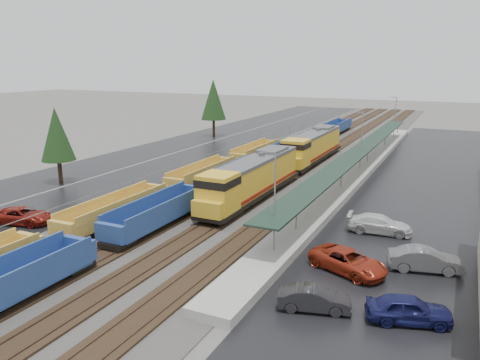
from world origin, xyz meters
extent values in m
cube|color=#302D2B|center=(0.00, 60.00, 0.04)|extent=(20.00, 160.00, 0.08)
cube|color=black|center=(-6.00, 60.00, 0.15)|extent=(2.60, 160.00, 0.15)
cube|color=#473326|center=(-6.72, 60.00, 0.27)|extent=(0.08, 160.00, 0.07)
cube|color=#473326|center=(-5.28, 60.00, 0.27)|extent=(0.08, 160.00, 0.07)
cube|color=black|center=(-2.00, 60.00, 0.15)|extent=(2.60, 160.00, 0.15)
cube|color=#473326|center=(-2.72, 60.00, 0.27)|extent=(0.08, 160.00, 0.07)
cube|color=#473326|center=(-1.28, 60.00, 0.27)|extent=(0.08, 160.00, 0.07)
cube|color=black|center=(2.00, 60.00, 0.15)|extent=(2.60, 160.00, 0.15)
cube|color=#473326|center=(1.28, 60.00, 0.27)|extent=(0.08, 160.00, 0.07)
cube|color=#473326|center=(2.72, 60.00, 0.27)|extent=(0.08, 160.00, 0.07)
cube|color=black|center=(6.00, 60.00, 0.15)|extent=(2.60, 160.00, 0.15)
cube|color=#473326|center=(5.28, 60.00, 0.27)|extent=(0.08, 160.00, 0.07)
cube|color=#473326|center=(6.72, 60.00, 0.27)|extent=(0.08, 160.00, 0.07)
cube|color=black|center=(-15.00, 60.00, 0.01)|extent=(10.00, 160.00, 0.02)
cube|color=black|center=(-25.00, 60.00, 0.01)|extent=(9.00, 160.00, 0.02)
cube|color=black|center=(19.00, 50.00, 0.01)|extent=(16.00, 100.00, 0.02)
cube|color=#9E9B93|center=(9.50, 50.00, 0.35)|extent=(3.00, 80.00, 0.70)
cylinder|color=gray|center=(9.50, 25.00, 1.90)|extent=(0.16, 0.16, 2.40)
cylinder|color=gray|center=(9.50, 40.00, 1.90)|extent=(0.16, 0.16, 2.40)
cylinder|color=gray|center=(9.50, 55.00, 1.90)|extent=(0.16, 0.16, 2.40)
cylinder|color=gray|center=(9.50, 70.00, 1.90)|extent=(0.16, 0.16, 2.40)
cylinder|color=gray|center=(9.50, 85.00, 1.90)|extent=(0.16, 0.16, 2.40)
cube|color=black|center=(9.50, 50.00, 3.20)|extent=(2.60, 65.00, 0.15)
cylinder|color=gray|center=(9.50, 20.00, 4.00)|extent=(0.12, 0.12, 8.00)
cube|color=gray|center=(9.00, 20.00, 7.90)|extent=(1.00, 0.15, 0.12)
cylinder|color=gray|center=(9.50, 50.00, 4.00)|extent=(0.12, 0.12, 8.00)
cube|color=gray|center=(9.00, 50.00, 7.90)|extent=(1.00, 0.15, 0.12)
cylinder|color=gray|center=(9.50, 80.00, 4.00)|extent=(0.12, 0.12, 8.00)
cube|color=gray|center=(9.00, 80.00, 7.90)|extent=(1.00, 0.15, 0.12)
cylinder|color=gray|center=(-9.50, 20.00, 1.00)|extent=(0.08, 0.08, 2.00)
cylinder|color=gray|center=(-9.50, 28.00, 1.00)|extent=(0.08, 0.08, 2.00)
cylinder|color=gray|center=(-9.50, 36.00, 1.00)|extent=(0.08, 0.08, 2.00)
cylinder|color=gray|center=(-9.50, 44.00, 1.00)|extent=(0.08, 0.08, 2.00)
cylinder|color=gray|center=(-9.50, 52.00, 1.00)|extent=(0.08, 0.08, 2.00)
cylinder|color=gray|center=(-9.50, 60.00, 1.00)|extent=(0.08, 0.08, 2.00)
cylinder|color=gray|center=(-9.50, 68.00, 1.00)|extent=(0.08, 0.08, 2.00)
cylinder|color=gray|center=(-9.50, 76.00, 1.00)|extent=(0.08, 0.08, 2.00)
cylinder|color=gray|center=(-9.50, 84.00, 1.00)|extent=(0.08, 0.08, 2.00)
cylinder|color=gray|center=(-9.50, 92.00, 1.00)|extent=(0.08, 0.08, 2.00)
cylinder|color=gray|center=(-9.50, 100.00, 1.00)|extent=(0.08, 0.08, 2.00)
cylinder|color=gray|center=(-9.50, 108.00, 1.00)|extent=(0.08, 0.08, 2.00)
cylinder|color=gray|center=(-9.50, 116.00, 1.00)|extent=(0.08, 0.08, 2.00)
cylinder|color=gray|center=(-9.50, 124.00, 1.00)|extent=(0.08, 0.08, 2.00)
cylinder|color=gray|center=(-9.50, 132.00, 1.00)|extent=(0.08, 0.08, 2.00)
cube|color=gray|center=(-9.50, 60.00, 2.00)|extent=(0.05, 160.00, 0.05)
ellipsoid|color=#505C48|center=(-30.00, 200.00, 0.00)|extent=(154.00, 110.00, 19.80)
cylinder|color=#332316|center=(-22.00, 30.00, 1.35)|extent=(0.50, 0.50, 2.70)
cone|color=black|center=(-22.00, 30.00, 5.85)|extent=(3.96, 3.96, 6.30)
cylinder|color=#332316|center=(-23.00, 70.00, 1.65)|extent=(0.50, 0.50, 3.30)
cone|color=black|center=(-23.00, 70.00, 7.15)|extent=(4.84, 4.84, 7.70)
cube|color=black|center=(2.00, 33.22, 0.85)|extent=(3.02, 20.14, 0.40)
cube|color=gold|center=(2.00, 34.23, 2.57)|extent=(2.82, 16.11, 3.02)
cube|color=gold|center=(2.00, 25.36, 2.77)|extent=(3.02, 3.22, 3.42)
cube|color=black|center=(2.00, 25.36, 3.77)|extent=(3.07, 3.27, 0.70)
cube|color=gold|center=(2.00, 23.55, 1.76)|extent=(2.82, 1.01, 1.41)
cube|color=#59595B|center=(2.00, 34.23, 4.18)|extent=(2.87, 16.11, 0.35)
cube|color=maroon|center=(0.57, 34.23, 1.36)|extent=(0.04, 16.11, 0.35)
cube|color=maroon|center=(3.43, 34.23, 1.36)|extent=(0.04, 16.11, 0.35)
cube|color=black|center=(2.00, 33.22, 0.45)|extent=(2.22, 6.04, 0.60)
cube|color=black|center=(2.00, 26.17, 0.55)|extent=(2.42, 4.03, 0.50)
cube|color=black|center=(2.00, 40.27, 0.55)|extent=(2.42, 4.03, 0.50)
cylinder|color=#59595B|center=(2.00, 35.23, 4.48)|extent=(0.70, 0.70, 0.50)
cube|color=#59595B|center=(2.00, 38.25, 4.43)|extent=(2.42, 4.03, 0.50)
cube|color=black|center=(2.00, 54.22, 0.85)|extent=(3.02, 20.14, 0.40)
cube|color=gold|center=(2.00, 55.23, 2.57)|extent=(2.82, 16.11, 3.02)
cube|color=gold|center=(2.00, 46.36, 2.77)|extent=(3.02, 3.22, 3.42)
cube|color=black|center=(2.00, 46.36, 3.77)|extent=(3.07, 3.27, 0.70)
cube|color=gold|center=(2.00, 44.55, 1.76)|extent=(2.82, 1.01, 1.41)
cube|color=#59595B|center=(2.00, 55.23, 4.18)|extent=(2.87, 16.11, 0.35)
cube|color=maroon|center=(0.57, 55.23, 1.36)|extent=(0.04, 16.11, 0.35)
cube|color=maroon|center=(3.43, 55.23, 1.36)|extent=(0.04, 16.11, 0.35)
cube|color=black|center=(2.00, 54.22, 0.45)|extent=(2.22, 6.04, 0.60)
cube|color=black|center=(2.00, 47.17, 0.55)|extent=(2.42, 4.03, 0.50)
cube|color=black|center=(2.00, 61.27, 0.55)|extent=(2.42, 4.03, 0.50)
cylinder|color=#59595B|center=(2.00, 56.23, 4.48)|extent=(0.70, 0.70, 0.50)
cube|color=#59595B|center=(2.00, 59.25, 4.43)|extent=(2.42, 4.03, 0.50)
cube|color=#B77832|center=(-6.00, 11.91, 1.47)|extent=(2.43, 0.47, 1.31)
cube|color=black|center=(-6.00, 11.25, 0.53)|extent=(1.87, 2.06, 0.47)
cube|color=#B77832|center=(-6.00, 21.08, 0.82)|extent=(2.43, 12.15, 0.23)
cube|color=#B77832|center=(-7.17, 21.08, 1.66)|extent=(0.14, 12.15, 1.69)
cube|color=#B77832|center=(-4.83, 21.08, 1.66)|extent=(0.14, 12.15, 1.69)
cube|color=#B77832|center=(-6.00, 14.81, 1.47)|extent=(2.43, 0.47, 1.31)
cube|color=#B77832|center=(-6.00, 27.34, 1.47)|extent=(2.43, 0.47, 1.31)
cube|color=black|center=(-6.00, 15.47, 0.53)|extent=(1.87, 2.06, 0.47)
cube|color=black|center=(-6.00, 26.68, 0.53)|extent=(1.87, 2.06, 0.47)
cube|color=#B77832|center=(-6.00, 36.51, 0.82)|extent=(2.43, 12.15, 0.23)
cube|color=#B77832|center=(-7.17, 36.51, 1.66)|extent=(0.14, 12.15, 1.69)
cube|color=#B77832|center=(-4.83, 36.51, 1.66)|extent=(0.14, 12.15, 1.69)
cube|color=#B77832|center=(-6.00, 30.24, 1.47)|extent=(2.43, 0.47, 1.31)
cube|color=#B77832|center=(-6.00, 42.77, 1.47)|extent=(2.43, 0.47, 1.31)
cube|color=black|center=(-6.00, 30.90, 0.53)|extent=(1.87, 2.06, 0.47)
cube|color=black|center=(-6.00, 42.11, 0.53)|extent=(1.87, 2.06, 0.47)
cube|color=#B77832|center=(-6.00, 51.94, 0.82)|extent=(2.43, 12.15, 0.23)
cube|color=#B77832|center=(-7.17, 51.94, 1.66)|extent=(0.14, 12.15, 1.69)
cube|color=#B77832|center=(-4.83, 51.94, 1.66)|extent=(0.14, 12.15, 1.69)
cube|color=#B77832|center=(-6.00, 45.67, 1.47)|extent=(2.43, 0.47, 1.31)
cube|color=#B77832|center=(-6.00, 58.20, 1.47)|extent=(2.43, 0.47, 1.31)
cube|color=black|center=(-6.00, 46.33, 0.53)|extent=(1.87, 2.06, 0.47)
cube|color=black|center=(-6.00, 57.54, 0.53)|extent=(1.87, 2.06, 0.47)
cube|color=navy|center=(-2.00, 6.38, 0.85)|extent=(2.62, 12.04, 0.25)
cube|color=navy|center=(-0.74, 6.38, 1.76)|extent=(0.15, 12.04, 1.81)
cube|color=navy|center=(-2.00, 12.60, 1.56)|extent=(2.62, 0.50, 1.41)
cube|color=black|center=(-2.00, 11.89, 0.55)|extent=(2.01, 2.22, 0.50)
cube|color=navy|center=(-2.00, 21.94, 0.85)|extent=(2.62, 12.04, 0.25)
cube|color=navy|center=(-3.26, 21.94, 1.76)|extent=(0.15, 12.04, 1.81)
cube|color=navy|center=(-0.74, 21.94, 1.76)|extent=(0.15, 12.04, 1.81)
cube|color=navy|center=(-2.00, 15.72, 1.56)|extent=(2.62, 0.50, 1.41)
cube|color=navy|center=(-2.00, 28.16, 1.56)|extent=(2.62, 0.50, 1.41)
cube|color=black|center=(-2.00, 16.42, 0.55)|extent=(2.01, 2.22, 0.50)
cube|color=black|center=(-2.00, 27.45, 0.55)|extent=(2.01, 2.22, 0.50)
cube|color=navy|center=(-2.00, 37.50, 0.85)|extent=(2.62, 12.04, 0.25)
cube|color=navy|center=(-3.26, 37.50, 1.76)|extent=(0.15, 12.04, 1.81)
cube|color=navy|center=(-0.74, 37.50, 1.76)|extent=(0.15, 12.04, 1.81)
cube|color=navy|center=(-2.00, 31.28, 1.56)|extent=(2.62, 0.50, 1.41)
cube|color=navy|center=(-2.00, 43.72, 1.56)|extent=(2.62, 0.50, 1.41)
cube|color=black|center=(-2.00, 31.98, 0.55)|extent=(2.01, 2.22, 0.50)
cube|color=black|center=(-2.00, 43.01, 0.55)|extent=(2.01, 2.22, 0.50)
cube|color=navy|center=(-2.00, 53.06, 0.85)|extent=(2.62, 12.04, 0.25)
cube|color=navy|center=(-3.26, 53.06, 1.76)|extent=(0.15, 12.04, 1.81)
cube|color=navy|center=(-0.74, 53.06, 1.76)|extent=(0.15, 12.04, 1.81)
cube|color=navy|center=(-2.00, 46.84, 1.56)|extent=(2.62, 0.50, 1.41)
cube|color=navy|center=(-2.00, 59.28, 1.56)|extent=(2.62, 0.50, 1.41)
cube|color=black|center=(-2.00, 47.54, 0.55)|extent=(2.01, 2.22, 0.50)
cube|color=black|center=(-2.00, 58.57, 0.55)|extent=(2.01, 2.22, 0.50)
cube|color=navy|center=(-2.00, 68.62, 0.85)|extent=(2.62, 12.04, 0.25)
cube|color=navy|center=(-3.26, 68.62, 1.76)|extent=(0.15, 12.04, 1.81)
cube|color=navy|center=(-0.74, 68.62, 1.76)|extent=(0.15, 12.04, 1.81)
cube|color=navy|center=(-2.00, 62.40, 1.56)|extent=(2.62, 0.50, 1.41)
cube|color=navy|center=(-2.00, 74.84, 1.56)|extent=(2.62, 0.50, 1.41)
cube|color=black|center=(-2.00, 63.10, 0.55)|extent=(2.01, 2.22, 0.50)
cube|color=black|center=(-2.00, 74.13, 0.55)|extent=(2.01, 2.22, 0.50)
cube|color=navy|center=(-2.00, 84.18, 0.85)|extent=(2.62, 12.04, 0.25)
cube|color=navy|center=(-3.26, 84.18, 1.76)|extent=(0.15, 12.04, 1.81)
cube|color=navy|center=(-0.74, 84.18, 1.76)|extent=(0.15, 12.04, 1.81)
cube|color=navy|center=(-2.00, 77.96, 1.56)|extent=(2.62, 0.50, 1.41)
cube|color=navy|center=(-2.00, 90.40, 1.56)|extent=(2.62, 0.50, 1.41)
cube|color=black|center=(-2.00, 78.66, 0.55)|extent=(2.01, 2.22, 0.50)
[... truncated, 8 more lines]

